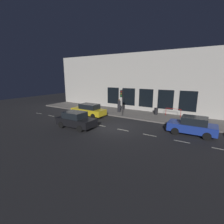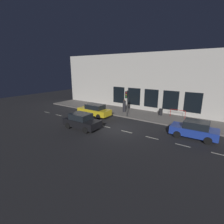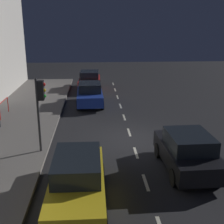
{
  "view_description": "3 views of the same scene",
  "coord_description": "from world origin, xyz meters",
  "px_view_note": "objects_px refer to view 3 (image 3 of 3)",
  "views": [
    {
      "loc": [
        -12.93,
        -7.87,
        5.03
      ],
      "look_at": [
        0.61,
        0.61,
        1.44
      ],
      "focal_mm": 26.02,
      "sensor_mm": 36.0,
      "label": 1
    },
    {
      "loc": [
        -13.3,
        -8.46,
        6.03
      ],
      "look_at": [
        0.77,
        1.3,
        1.5
      ],
      "focal_mm": 26.48,
      "sensor_mm": 36.0,
      "label": 2
    },
    {
      "loc": [
        1.85,
        13.77,
        5.7
      ],
      "look_at": [
        1.05,
        1.02,
        1.78
      ],
      "focal_mm": 47.21,
      "sensor_mm": 36.0,
      "label": 3
    }
  ],
  "objects_px": {
    "parked_car_0": "(77,180)",
    "parked_car_2": "(90,80)",
    "parked_car_3": "(187,151)",
    "traffic_light": "(40,98)",
    "parked_car_1": "(90,94)"
  },
  "relations": [
    {
      "from": "parked_car_1",
      "to": "parked_car_3",
      "type": "distance_m",
      "value": 10.7
    },
    {
      "from": "parked_car_1",
      "to": "traffic_light",
      "type": "bearing_deg",
      "value": 74.75
    },
    {
      "from": "parked_car_2",
      "to": "parked_car_3",
      "type": "relative_size",
      "value": 1.02
    },
    {
      "from": "traffic_light",
      "to": "parked_car_1",
      "type": "xyz_separation_m",
      "value": [
        -1.99,
        -8.08,
        -1.79
      ]
    },
    {
      "from": "parked_car_0",
      "to": "parked_car_3",
      "type": "distance_m",
      "value": 4.66
    },
    {
      "from": "parked_car_2",
      "to": "parked_car_3",
      "type": "distance_m",
      "value": 15.65
    },
    {
      "from": "parked_car_1",
      "to": "parked_car_3",
      "type": "height_order",
      "value": "same"
    },
    {
      "from": "parked_car_2",
      "to": "parked_car_1",
      "type": "bearing_deg",
      "value": 92.51
    },
    {
      "from": "parked_car_0",
      "to": "parked_car_1",
      "type": "bearing_deg",
      "value": -91.19
    },
    {
      "from": "parked_car_2",
      "to": "traffic_light",
      "type": "bearing_deg",
      "value": 83.49
    },
    {
      "from": "traffic_light",
      "to": "parked_car_2",
      "type": "height_order",
      "value": "traffic_light"
    },
    {
      "from": "parked_car_0",
      "to": "parked_car_3",
      "type": "relative_size",
      "value": 1.14
    },
    {
      "from": "traffic_light",
      "to": "parked_car_0",
      "type": "bearing_deg",
      "value": 114.17
    },
    {
      "from": "traffic_light",
      "to": "parked_car_1",
      "type": "bearing_deg",
      "value": -103.86
    },
    {
      "from": "parked_car_0",
      "to": "parked_car_2",
      "type": "height_order",
      "value": "same"
    }
  ]
}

